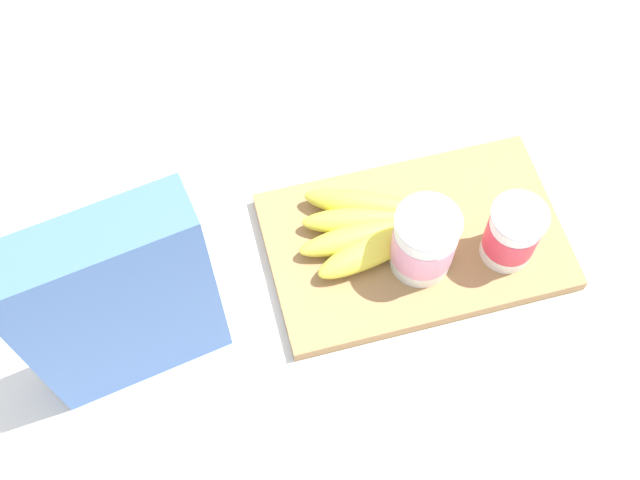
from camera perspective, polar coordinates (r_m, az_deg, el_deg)
name	(u,v)px	position (r m, az deg, el deg)	size (l,w,h in m)	color
ground_plane	(414,245)	(0.99, 6.69, -0.33)	(2.40, 2.40, 0.00)	silver
cutting_board	(415,241)	(0.98, 6.75, -0.08)	(0.35, 0.22, 0.02)	#A37A4C
cereal_box	(118,305)	(0.82, -14.16, -4.54)	(0.19, 0.06, 0.28)	#4770B7
yogurt_cup_front	(512,234)	(0.94, 13.52, 0.42)	(0.07, 0.07, 0.09)	white
yogurt_cup_back	(424,242)	(0.91, 7.40, -0.13)	(0.08, 0.08, 0.10)	white
banana_bunch	(373,226)	(0.95, 3.80, 0.97)	(0.18, 0.14, 0.04)	yellow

